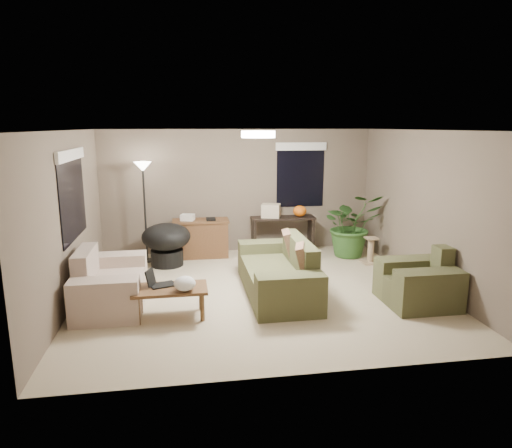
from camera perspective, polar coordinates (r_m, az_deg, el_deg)
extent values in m
plane|color=#C6B293|center=(7.28, 0.25, -8.44)|extent=(5.50, 5.50, 0.00)
plane|color=white|center=(6.81, 0.27, 11.65)|extent=(5.50, 5.50, 0.00)
plane|color=#6B5D4F|center=(9.38, -2.23, 4.12)|extent=(5.50, 0.00, 5.50)
plane|color=#6B5D4F|center=(4.56, 5.39, -4.61)|extent=(5.50, 0.00, 5.50)
plane|color=#6B5D4F|center=(7.04, -22.40, 0.51)|extent=(0.00, 5.00, 5.00)
plane|color=#6B5D4F|center=(7.86, 20.46, 1.79)|extent=(0.00, 5.00, 5.00)
cube|color=#47492C|center=(7.17, 2.59, -6.98)|extent=(0.95, 1.48, 0.42)
cube|color=#46472B|center=(7.13, 5.51, -3.58)|extent=(0.22, 1.48, 0.43)
cube|color=#44462A|center=(6.30, 4.31, -8.91)|extent=(0.95, 0.36, 0.60)
cube|color=#46482B|center=(8.01, 1.27, -4.25)|extent=(0.95, 0.36, 0.60)
cube|color=#8C7251|center=(6.69, 5.94, -4.51)|extent=(0.35, 0.50, 0.47)
cube|color=#8C7251|center=(7.53, 4.17, -2.58)|extent=(0.29, 0.48, 0.47)
cube|color=beige|center=(7.01, -17.55, -8.01)|extent=(0.90, 0.88, 0.42)
cube|color=beige|center=(6.94, -20.56, -4.74)|extent=(0.22, 0.88, 0.43)
cube|color=#BFB3A3|center=(6.41, -18.39, -9.15)|extent=(0.90, 0.36, 0.60)
cube|color=beige|center=(7.57, -16.94, -5.77)|extent=(0.90, 0.36, 0.60)
cube|color=#434529|center=(7.15, 19.48, -7.76)|extent=(0.95, 0.28, 0.42)
cube|color=#4E4F2F|center=(7.20, 22.28, -4.28)|extent=(0.22, 0.28, 0.43)
cube|color=#494B2D|center=(6.86, 20.80, -7.91)|extent=(0.95, 0.36, 0.60)
cube|color=#4C4E2E|center=(7.39, 18.35, -6.30)|extent=(0.95, 0.36, 0.60)
cube|color=brown|center=(6.34, -10.69, -8.00)|extent=(1.00, 0.55, 0.04)
cylinder|color=brown|center=(6.26, -14.57, -10.52)|extent=(0.06, 0.06, 0.38)
cylinder|color=brown|center=(6.23, -6.73, -10.31)|extent=(0.06, 0.06, 0.38)
cylinder|color=brown|center=(6.63, -14.25, -9.20)|extent=(0.06, 0.06, 0.38)
cylinder|color=brown|center=(6.60, -6.89, -8.99)|extent=(0.06, 0.06, 0.38)
cube|color=black|center=(6.43, -11.58, -7.47)|extent=(0.39, 0.32, 0.02)
cube|color=black|center=(6.40, -13.06, -6.50)|extent=(0.14, 0.24, 0.22)
ellipsoid|color=white|center=(6.15, -8.89, -7.37)|extent=(0.32, 0.29, 0.20)
cube|color=brown|center=(9.12, -6.89, -1.92)|extent=(1.05, 0.45, 0.71)
cube|color=brown|center=(9.04, -6.95, 0.39)|extent=(1.10, 0.50, 0.04)
cube|color=silver|center=(9.02, -8.55, 0.83)|extent=(0.30, 0.27, 0.12)
cube|color=black|center=(8.99, -5.67, 0.61)|extent=(0.18, 0.22, 0.04)
cube|color=black|center=(9.28, 3.38, 0.77)|extent=(1.30, 0.40, 0.04)
cube|color=black|center=(9.26, -0.28, -1.62)|extent=(0.05, 0.38, 0.71)
cube|color=black|center=(9.51, 6.89, -1.34)|extent=(0.05, 0.38, 0.71)
cube|color=black|center=(9.42, 3.34, -2.69)|extent=(1.25, 0.36, 0.03)
ellipsoid|color=orange|center=(9.34, 5.49, 1.63)|extent=(0.30, 0.30, 0.22)
cube|color=beige|center=(9.20, 1.87, 1.67)|extent=(0.43, 0.37, 0.27)
cylinder|color=black|center=(8.72, -11.05, -4.12)|extent=(0.60, 0.60, 0.30)
ellipsoid|color=black|center=(8.62, -11.16, -1.56)|extent=(0.98, 0.98, 0.50)
cylinder|color=black|center=(9.12, -13.40, -4.43)|extent=(0.28, 0.28, 0.02)
cylinder|color=black|center=(8.91, -13.68, 1.07)|extent=(0.04, 0.04, 1.78)
cone|color=white|center=(8.78, -13.98, 6.97)|extent=(0.32, 0.32, 0.18)
cylinder|color=white|center=(6.81, 0.27, 11.14)|extent=(0.50, 0.50, 0.10)
imported|color=#2D5923|center=(9.29, 11.80, -0.93)|extent=(1.15, 1.28, 1.00)
cube|color=tan|center=(9.01, 14.07, -4.63)|extent=(0.32, 0.32, 0.03)
cylinder|color=tan|center=(8.94, 14.15, -3.19)|extent=(0.12, 0.12, 0.44)
cube|color=tan|center=(8.89, 14.23, -1.73)|extent=(0.22, 0.22, 0.03)
cube|color=black|center=(7.28, -21.95, 3.29)|extent=(0.01, 1.50, 1.30)
cube|color=white|center=(7.22, -22.17, 8.01)|extent=(0.05, 1.56, 0.16)
cube|color=black|center=(9.57, 5.56, 6.05)|extent=(1.00, 0.01, 1.30)
cube|color=white|center=(9.51, 5.67, 9.63)|extent=(1.06, 0.05, 0.16)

